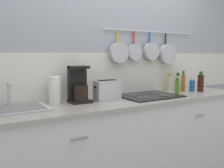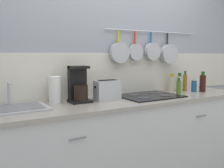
{
  "view_description": "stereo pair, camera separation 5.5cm",
  "coord_description": "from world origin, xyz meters",
  "px_view_note": "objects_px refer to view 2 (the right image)",
  "views": [
    {
      "loc": [
        -1.44,
        -1.98,
        1.37
      ],
      "look_at": [
        -0.22,
        0.0,
        1.09
      ],
      "focal_mm": 40.0,
      "sensor_mm": 36.0,
      "label": 1
    },
    {
      "loc": [
        -1.39,
        -2.01,
        1.37
      ],
      "look_at": [
        -0.22,
        0.0,
        1.09
      ],
      "focal_mm": 40.0,
      "sensor_mm": 36.0,
      "label": 2
    }
  ],
  "objects_px": {
    "coffee_maker": "(79,87)",
    "bottle_sesame_oil": "(203,83)",
    "bottle_cooking_wine": "(179,83)",
    "bottle_dish_soap": "(185,82)",
    "bottle_olive_oil": "(171,83)",
    "toaster": "(107,90)",
    "bottle_vinegar": "(194,86)",
    "paper_towel_roll": "(55,90)",
    "bottle_hot_sauce": "(179,87)"
  },
  "relations": [
    {
      "from": "toaster",
      "to": "bottle_vinegar",
      "type": "xyz_separation_m",
      "value": [
        1.18,
        -0.02,
        -0.03
      ]
    },
    {
      "from": "bottle_vinegar",
      "to": "coffee_maker",
      "type": "bearing_deg",
      "value": 176.86
    },
    {
      "from": "paper_towel_roll",
      "to": "coffee_maker",
      "type": "height_order",
      "value": "coffee_maker"
    },
    {
      "from": "bottle_dish_soap",
      "to": "bottle_hot_sauce",
      "type": "bearing_deg",
      "value": -152.71
    },
    {
      "from": "paper_towel_roll",
      "to": "bottle_cooking_wine",
      "type": "bearing_deg",
      "value": -1.65
    },
    {
      "from": "toaster",
      "to": "bottle_sesame_oil",
      "type": "height_order",
      "value": "bottle_sesame_oil"
    },
    {
      "from": "toaster",
      "to": "bottle_olive_oil",
      "type": "relative_size",
      "value": 1.21
    },
    {
      "from": "bottle_cooking_wine",
      "to": "bottle_sesame_oil",
      "type": "bearing_deg",
      "value": -38.06
    },
    {
      "from": "bottle_cooking_wine",
      "to": "toaster",
      "type": "bearing_deg",
      "value": -175.53
    },
    {
      "from": "toaster",
      "to": "bottle_cooking_wine",
      "type": "height_order",
      "value": "bottle_cooking_wine"
    },
    {
      "from": "bottle_vinegar",
      "to": "bottle_sesame_oil",
      "type": "distance_m",
      "value": 0.1
    },
    {
      "from": "coffee_maker",
      "to": "paper_towel_roll",
      "type": "bearing_deg",
      "value": 161.38
    },
    {
      "from": "bottle_sesame_oil",
      "to": "coffee_maker",
      "type": "bearing_deg",
      "value": 174.78
    },
    {
      "from": "toaster",
      "to": "bottle_vinegar",
      "type": "height_order",
      "value": "toaster"
    },
    {
      "from": "bottle_dish_soap",
      "to": "bottle_vinegar",
      "type": "xyz_separation_m",
      "value": [
        0.06,
        -0.08,
        -0.04
      ]
    },
    {
      "from": "toaster",
      "to": "bottle_olive_oil",
      "type": "xyz_separation_m",
      "value": [
        0.96,
        0.13,
        -0.0
      ]
    },
    {
      "from": "bottle_sesame_oil",
      "to": "bottle_dish_soap",
      "type": "bearing_deg",
      "value": 135.15
    },
    {
      "from": "bottle_cooking_wine",
      "to": "bottle_sesame_oil",
      "type": "relative_size",
      "value": 0.93
    },
    {
      "from": "bottle_hot_sauce",
      "to": "bottle_vinegar",
      "type": "xyz_separation_m",
      "value": [
        0.28,
        0.03,
        -0.01
      ]
    },
    {
      "from": "bottle_olive_oil",
      "to": "bottle_vinegar",
      "type": "height_order",
      "value": "bottle_olive_oil"
    },
    {
      "from": "paper_towel_roll",
      "to": "bottle_olive_oil",
      "type": "relative_size",
      "value": 1.13
    },
    {
      "from": "coffee_maker",
      "to": "bottle_sesame_oil",
      "type": "bearing_deg",
      "value": -5.22
    },
    {
      "from": "bottle_hot_sauce",
      "to": "bottle_olive_oil",
      "type": "bearing_deg",
      "value": 69.2
    },
    {
      "from": "paper_towel_roll",
      "to": "coffee_maker",
      "type": "relative_size",
      "value": 0.72
    },
    {
      "from": "bottle_olive_oil",
      "to": "bottle_vinegar",
      "type": "relative_size",
      "value": 1.33
    },
    {
      "from": "bottle_cooking_wine",
      "to": "bottle_olive_oil",
      "type": "bearing_deg",
      "value": 146.89
    },
    {
      "from": "bottle_cooking_wine",
      "to": "bottle_dish_soap",
      "type": "bearing_deg",
      "value": -18.69
    },
    {
      "from": "paper_towel_roll",
      "to": "bottle_hot_sauce",
      "type": "distance_m",
      "value": 1.38
    },
    {
      "from": "paper_towel_roll",
      "to": "coffee_maker",
      "type": "bearing_deg",
      "value": -18.62
    },
    {
      "from": "bottle_hot_sauce",
      "to": "bottle_dish_soap",
      "type": "distance_m",
      "value": 0.25
    },
    {
      "from": "toaster",
      "to": "bottle_vinegar",
      "type": "relative_size",
      "value": 1.62
    },
    {
      "from": "coffee_maker",
      "to": "bottle_cooking_wine",
      "type": "bearing_deg",
      "value": 1.12
    },
    {
      "from": "toaster",
      "to": "bottle_dish_soap",
      "type": "distance_m",
      "value": 1.11
    },
    {
      "from": "bottle_hot_sauce",
      "to": "bottle_dish_soap",
      "type": "relative_size",
      "value": 0.73
    },
    {
      "from": "paper_towel_roll",
      "to": "bottle_cooking_wine",
      "type": "distance_m",
      "value": 1.52
    },
    {
      "from": "coffee_maker",
      "to": "bottle_sesame_oil",
      "type": "height_order",
      "value": "coffee_maker"
    },
    {
      "from": "coffee_maker",
      "to": "bottle_cooking_wine",
      "type": "distance_m",
      "value": 1.32
    },
    {
      "from": "bottle_olive_oil",
      "to": "bottle_sesame_oil",
      "type": "bearing_deg",
      "value": -36.76
    },
    {
      "from": "toaster",
      "to": "bottle_sesame_oil",
      "type": "xyz_separation_m",
      "value": [
        1.25,
        -0.08,
        0.01
      ]
    },
    {
      "from": "bottle_hot_sauce",
      "to": "bottle_olive_oil",
      "type": "xyz_separation_m",
      "value": [
        0.07,
        0.19,
        0.02
      ]
    },
    {
      "from": "toaster",
      "to": "coffee_maker",
      "type": "bearing_deg",
      "value": 168.37
    },
    {
      "from": "bottle_cooking_wine",
      "to": "bottle_vinegar",
      "type": "distance_m",
      "value": 0.17
    },
    {
      "from": "bottle_olive_oil",
      "to": "coffee_maker",
      "type": "bearing_deg",
      "value": -176.38
    },
    {
      "from": "bottle_olive_oil",
      "to": "bottle_sesame_oil",
      "type": "height_order",
      "value": "bottle_sesame_oil"
    },
    {
      "from": "toaster",
      "to": "bottle_olive_oil",
      "type": "height_order",
      "value": "bottle_olive_oil"
    },
    {
      "from": "coffee_maker",
      "to": "bottle_olive_oil",
      "type": "relative_size",
      "value": 1.57
    },
    {
      "from": "paper_towel_roll",
      "to": "bottle_sesame_oil",
      "type": "xyz_separation_m",
      "value": [
        1.73,
        -0.21,
        -0.02
      ]
    },
    {
      "from": "bottle_olive_oil",
      "to": "paper_towel_roll",
      "type": "bearing_deg",
      "value": -179.66
    },
    {
      "from": "bottle_vinegar",
      "to": "bottle_hot_sauce",
      "type": "bearing_deg",
      "value": -173.7
    },
    {
      "from": "bottle_cooking_wine",
      "to": "bottle_dish_soap",
      "type": "height_order",
      "value": "bottle_dish_soap"
    }
  ]
}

